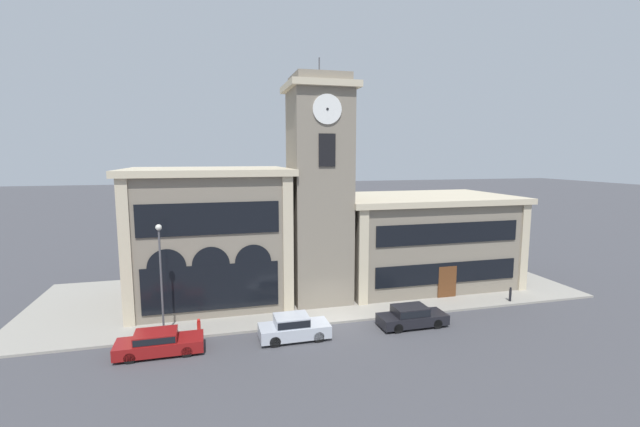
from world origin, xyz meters
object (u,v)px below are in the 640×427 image
object	(u,v)px
street_lamp	(161,265)
bollard	(510,294)
fire_hydrant	(199,326)
parked_car_near	(159,342)
parked_car_mid	(293,327)
parked_car_far	(411,316)

from	to	relation	value
street_lamp	bollard	bearing A→B (deg)	-0.20
bollard	fire_hydrant	distance (m)	22.20
parked_car_near	bollard	world-z (taller)	parked_car_near
parked_car_mid	bollard	bearing A→B (deg)	6.86
parked_car_mid	parked_car_far	bearing A→B (deg)	-0.39
parked_car_mid	parked_car_far	distance (m)	7.67
parked_car_mid	fire_hydrant	xyz separation A→B (m)	(-5.45, 2.07, -0.19)
parked_car_near	bollard	distance (m)	24.38
parked_car_near	street_lamp	bearing A→B (deg)	88.04
parked_car_far	parked_car_near	bearing A→B (deg)	179.61
bollard	parked_car_far	bearing A→B (deg)	-166.78
parked_car_far	street_lamp	size ratio (longest dim) A/B	0.65
parked_car_near	parked_car_far	world-z (taller)	parked_car_far
parked_car_mid	fire_hydrant	size ratio (longest dim) A/B	4.79
parked_car_near	fire_hydrant	bearing A→B (deg)	44.36
bollard	fire_hydrant	world-z (taller)	bollard
street_lamp	fire_hydrant	xyz separation A→B (m)	(2.03, -0.15, -3.90)
parked_car_near	bollard	xyz separation A→B (m)	(24.28, 2.13, -0.01)
parked_car_mid	fire_hydrant	world-z (taller)	parked_car_mid
parked_car_near	street_lamp	size ratio (longest dim) A/B	0.69
fire_hydrant	parked_car_mid	bearing A→B (deg)	-20.79
street_lamp	parked_car_near	bearing A→B (deg)	-91.57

